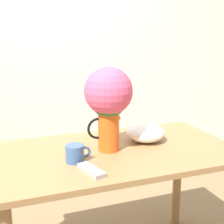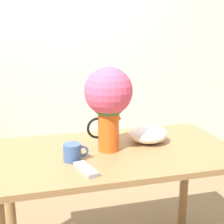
{
  "view_description": "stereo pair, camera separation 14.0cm",
  "coord_description": "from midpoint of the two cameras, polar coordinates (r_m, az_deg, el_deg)",
  "views": [
    {
      "loc": [
        -0.37,
        -1.54,
        1.38
      ],
      "look_at": [
        0.18,
        -0.04,
        0.98
      ],
      "focal_mm": 50.0,
      "sensor_mm": 36.0,
      "label": 1
    },
    {
      "loc": [
        -0.24,
        -1.59,
        1.38
      ],
      "look_at": [
        0.18,
        -0.04,
        0.98
      ],
      "focal_mm": 50.0,
      "sensor_mm": 36.0,
      "label": 2
    }
  ],
  "objects": [
    {
      "name": "flower_vase",
      "position": [
        1.62,
        -3.13,
        2.51
      ],
      "size": [
        0.25,
        0.25,
        0.45
      ],
      "color": "#E05619",
      "rests_on": "table"
    },
    {
      "name": "wall_back",
      "position": [
        3.2,
        -14.96,
        12.08
      ],
      "size": [
        8.0,
        0.05,
        2.6
      ],
      "color": "silver",
      "rests_on": "ground_plane"
    },
    {
      "name": "white_bowl",
      "position": [
        1.83,
        3.99,
        -3.82
      ],
      "size": [
        0.22,
        0.22,
        0.1
      ],
      "color": "white",
      "rests_on": "table"
    },
    {
      "name": "remote_control",
      "position": [
        1.45,
        -6.65,
        -10.57
      ],
      "size": [
        0.1,
        0.18,
        0.02
      ],
      "color": "#999999",
      "rests_on": "table"
    },
    {
      "name": "table",
      "position": [
        1.75,
        -1.56,
        -10.67
      ],
      "size": [
        1.31,
        0.73,
        0.77
      ],
      "color": "olive",
      "rests_on": "ground_plane"
    },
    {
      "name": "coffee_mug",
      "position": [
        1.56,
        -9.33,
        -7.52
      ],
      "size": [
        0.12,
        0.09,
        0.09
      ],
      "color": "#385689",
      "rests_on": "table"
    }
  ]
}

